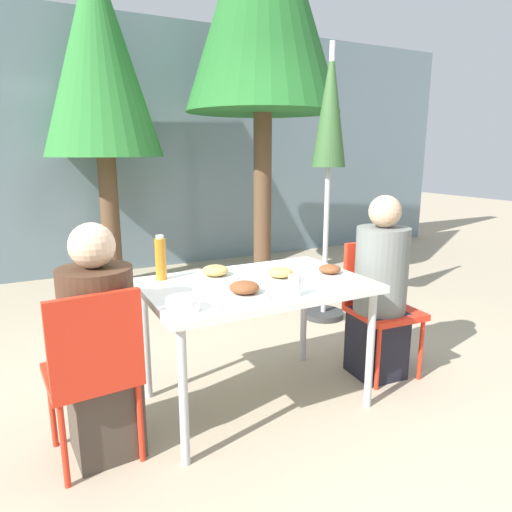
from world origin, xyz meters
name	(u,v)px	position (x,y,z in m)	size (l,w,h in m)	color
ground_plane	(256,401)	(0.00, 0.00, 0.00)	(24.00, 24.00, 0.00)	tan
building_facade	(120,148)	(0.00, 3.60, 1.50)	(10.00, 0.20, 3.00)	slate
dining_table	(256,293)	(0.00, 0.00, 0.68)	(1.23, 0.81, 0.74)	white
chair_left	(94,364)	(-0.91, -0.15, 0.51)	(0.43, 0.43, 0.87)	red
person_left	(100,349)	(-0.86, -0.06, 0.54)	(0.34, 0.34, 1.15)	#473D33
chair_right	(378,297)	(0.92, 0.01, 0.51)	(0.43, 0.43, 0.87)	red
person_right	(380,293)	(0.86, -0.06, 0.57)	(0.33, 0.33, 1.19)	black
closed_umbrella	(330,127)	(1.19, 0.99, 1.66)	(0.36, 0.36, 2.31)	#333333
plate_0	(280,275)	(0.15, -0.02, 0.77)	(0.26, 0.26, 0.07)	white
plate_1	(330,271)	(0.45, -0.08, 0.76)	(0.24, 0.24, 0.07)	white
plate_2	(215,273)	(-0.17, 0.19, 0.77)	(0.28, 0.28, 0.08)	white
plate_3	(244,290)	(-0.17, -0.19, 0.77)	(0.28, 0.28, 0.08)	white
bottle	(161,258)	(-0.46, 0.29, 0.86)	(0.06, 0.06, 0.26)	#B7751E
drinking_cup	(295,286)	(0.06, -0.31, 0.79)	(0.07, 0.07, 0.11)	white
salad_bowl	(183,304)	(-0.51, -0.26, 0.77)	(0.16, 0.16, 0.06)	white
tree_behind_left	(99,57)	(-0.27, 3.00, 2.40)	(1.23, 1.23, 3.46)	brown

